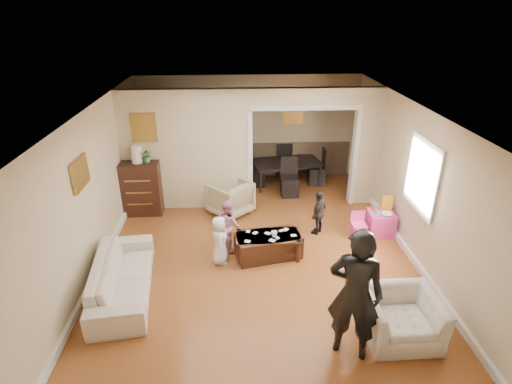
{
  "coord_description": "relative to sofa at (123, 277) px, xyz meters",
  "views": [
    {
      "loc": [
        -0.37,
        -6.41,
        4.13
      ],
      "look_at": [
        0.0,
        0.2,
        1.05
      ],
      "focal_mm": 28.43,
      "sensor_mm": 36.0,
      "label": 1
    }
  ],
  "objects": [
    {
      "name": "floor",
      "position": [
        2.14,
        1.18,
        -0.3
      ],
      "size": [
        7.0,
        7.0,
        0.0
      ],
      "primitive_type": "plane",
      "color": "#9C5628",
      "rests_on": "ground"
    },
    {
      "name": "partition_left",
      "position": [
        0.77,
        2.98,
        1.0
      ],
      "size": [
        2.75,
        0.18,
        2.6
      ],
      "primitive_type": "cube",
      "color": "#C5B390",
      "rests_on": "ground"
    },
    {
      "name": "partition_right",
      "position": [
        4.62,
        2.98,
        1.0
      ],
      "size": [
        0.55,
        0.18,
        2.6
      ],
      "primitive_type": "cube",
      "color": "#C5B390",
      "rests_on": "ground"
    },
    {
      "name": "partition_header",
      "position": [
        3.24,
        2.98,
        2.12
      ],
      "size": [
        2.22,
        0.18,
        0.35
      ],
      "primitive_type": "cube",
      "color": "#C5B390",
      "rests_on": "partition_right"
    },
    {
      "name": "window_pane",
      "position": [
        4.87,
        0.78,
        1.25
      ],
      "size": [
        0.03,
        0.95,
        1.1
      ],
      "primitive_type": "cube",
      "color": "white",
      "rests_on": "ground"
    },
    {
      "name": "framed_art_partition",
      "position": [
        -0.06,
        2.88,
        1.55
      ],
      "size": [
        0.45,
        0.03,
        0.55
      ],
      "primitive_type": "cube",
      "color": "brown",
      "rests_on": "partition_left"
    },
    {
      "name": "framed_art_sofa_wall",
      "position": [
        -0.57,
        0.58,
        1.5
      ],
      "size": [
        0.03,
        0.55,
        0.4
      ],
      "primitive_type": "cube",
      "color": "brown"
    },
    {
      "name": "framed_art_alcove",
      "position": [
        3.24,
        4.62,
        1.4
      ],
      "size": [
        0.45,
        0.03,
        0.55
      ],
      "primitive_type": "cube",
      "color": "brown"
    },
    {
      "name": "sofa",
      "position": [
        0.0,
        0.0,
        0.0
      ],
      "size": [
        1.05,
        2.15,
        0.6
      ],
      "primitive_type": "imported",
      "rotation": [
        0.0,
        0.0,
        1.69
      ],
      "color": "beige",
      "rests_on": "ground"
    },
    {
      "name": "armchair_back",
      "position": [
        1.65,
        2.59,
        0.06
      ],
      "size": [
        1.1,
        1.11,
        0.72
      ],
      "primitive_type": "imported",
      "rotation": [
        0.0,
        0.0,
        3.91
      ],
      "color": "tan",
      "rests_on": "ground"
    },
    {
      "name": "armchair_front",
      "position": [
        3.94,
        -1.13,
        0.02
      ],
      "size": [
        1.0,
        0.88,
        0.64
      ],
      "primitive_type": "imported",
      "rotation": [
        0.0,
        0.0,
        0.01
      ],
      "color": "beige",
      "rests_on": "ground"
    },
    {
      "name": "dresser",
      "position": [
        -0.23,
        2.73,
        0.28
      ],
      "size": [
        0.84,
        0.47,
        1.16
      ],
      "primitive_type": "cube",
      "color": "black",
      "rests_on": "ground"
    },
    {
      "name": "table_lamp",
      "position": [
        -0.23,
        2.73,
        1.04
      ],
      "size": [
        0.22,
        0.22,
        0.36
      ],
      "primitive_type": "cylinder",
      "color": "#F6E4C8",
      "rests_on": "dresser"
    },
    {
      "name": "potted_plant",
      "position": [
        -0.03,
        2.73,
        1.0
      ],
      "size": [
        0.27,
        0.23,
        0.3
      ],
      "primitive_type": "imported",
      "color": "#3C7935",
      "rests_on": "dresser"
    },
    {
      "name": "coffee_table",
      "position": [
        2.33,
        0.9,
        -0.09
      ],
      "size": [
        1.23,
        0.81,
        0.43
      ],
      "primitive_type": "cube",
      "rotation": [
        0.0,
        0.0,
        0.23
      ],
      "color": "#391D12",
      "rests_on": "ground"
    },
    {
      "name": "coffee_cup",
      "position": [
        2.43,
        0.85,
        0.17
      ],
      "size": [
        0.13,
        0.13,
        0.1
      ],
      "primitive_type": "imported",
      "rotation": [
        0.0,
        0.0,
        0.23
      ],
      "color": "white",
      "rests_on": "coffee_table"
    },
    {
      "name": "play_table",
      "position": [
        4.59,
        1.56,
        -0.07
      ],
      "size": [
        0.5,
        0.5,
        0.46
      ],
      "primitive_type": "cube",
      "rotation": [
        0.0,
        0.0,
        -0.03
      ],
      "color": "#D8388E",
      "rests_on": "ground"
    },
    {
      "name": "cereal_box",
      "position": [
        4.71,
        1.66,
        0.31
      ],
      "size": [
        0.2,
        0.08,
        0.3
      ],
      "primitive_type": "cube",
      "rotation": [
        0.0,
        0.0,
        -0.03
      ],
      "color": "yellow",
      "rests_on": "play_table"
    },
    {
      "name": "cyan_cup",
      "position": [
        4.49,
        1.51,
        0.2
      ],
      "size": [
        0.08,
        0.08,
        0.08
      ],
      "primitive_type": "cylinder",
      "color": "#24A6B5",
      "rests_on": "play_table"
    },
    {
      "name": "toy_block",
      "position": [
        4.47,
        1.68,
        0.19
      ],
      "size": [
        0.09,
        0.08,
        0.05
      ],
      "primitive_type": "cube",
      "rotation": [
        0.0,
        0.0,
        0.32
      ],
      "color": "red",
      "rests_on": "play_table"
    },
    {
      "name": "play_bowl",
      "position": [
        4.64,
        1.44,
        0.19
      ],
      "size": [
        0.21,
        0.21,
        0.05
      ],
      "primitive_type": "imported",
      "rotation": [
        0.0,
        0.0,
        -0.03
      ],
      "color": "white",
      "rests_on": "play_table"
    },
    {
      "name": "dining_table",
      "position": [
        3.05,
        4.06,
        -0.01
      ],
      "size": [
        1.81,
        1.22,
        0.59
      ],
      "primitive_type": "imported",
      "rotation": [
        0.0,
        0.0,
        0.18
      ],
      "color": "black",
      "rests_on": "ground"
    },
    {
      "name": "adult_person",
      "position": [
        3.2,
        -1.36,
        0.61
      ],
      "size": [
        0.79,
        0.67,
        1.83
      ],
      "primitive_type": "imported",
      "rotation": [
        0.0,
        0.0,
        2.73
      ],
      "color": "black",
      "rests_on": "ground"
    },
    {
      "name": "child_kneel_a",
      "position": [
        1.48,
        0.75,
        0.14
      ],
      "size": [
        0.3,
        0.45,
        0.89
      ],
      "primitive_type": "imported",
      "rotation": [
        0.0,
        0.0,
        1.62
      ],
      "color": "white",
      "rests_on": "ground"
    },
    {
      "name": "child_kneel_b",
      "position": [
        1.63,
        1.2,
        0.19
      ],
      "size": [
        0.57,
        0.6,
        0.97
      ],
      "primitive_type": "imported",
      "rotation": [
        0.0,
        0.0,
        2.15
      ],
      "color": "#CE8098",
      "rests_on": "ground"
    },
    {
      "name": "child_toddler",
      "position": [
        3.38,
        1.65,
        0.15
      ],
      "size": [
        0.5,
        0.56,
        0.91
      ],
      "primitive_type": "imported",
      "rotation": [
        0.0,
        0.0,
        -2.22
      ],
      "color": "black",
      "rests_on": "ground"
    },
    {
      "name": "craft_papers",
      "position": [
        2.36,
        0.91,
        0.13
      ],
      "size": [
        0.93,
        0.49,
        0.0
      ],
      "color": "white",
      "rests_on": "coffee_table"
    }
  ]
}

